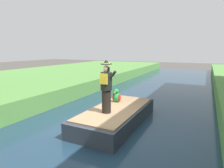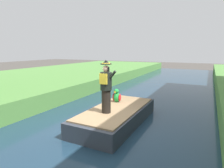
# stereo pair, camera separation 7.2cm
# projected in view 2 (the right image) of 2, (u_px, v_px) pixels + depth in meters

# --- Properties ---
(ground_plane) EXTENTS (80.00, 80.00, 0.00)m
(ground_plane) POSITION_uv_depth(u_px,v_px,m) (106.00, 133.00, 6.73)
(ground_plane) COLOR #4C4742
(canal_water) EXTENTS (7.07, 48.00, 0.10)m
(canal_water) POSITION_uv_depth(u_px,v_px,m) (106.00, 132.00, 6.72)
(canal_water) COLOR #1E384C
(canal_water) RESTS_ON ground
(boat) EXTENTS (1.82, 4.21, 0.61)m
(boat) POSITION_uv_depth(u_px,v_px,m) (116.00, 115.00, 7.39)
(boat) COLOR #333842
(boat) RESTS_ON canal_water
(person_pirate) EXTENTS (0.61, 0.42, 1.85)m
(person_pirate) POSITION_uv_depth(u_px,v_px,m) (106.00, 87.00, 6.62)
(person_pirate) COLOR black
(person_pirate) RESTS_ON boat
(parrot_plush) EXTENTS (0.36, 0.34, 0.57)m
(parrot_plush) POSITION_uv_depth(u_px,v_px,m) (117.00, 96.00, 8.12)
(parrot_plush) COLOR green
(parrot_plush) RESTS_ON boat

